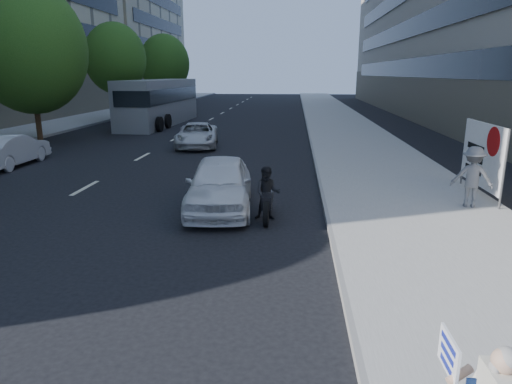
# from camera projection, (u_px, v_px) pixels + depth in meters

# --- Properties ---
(ground) EXTENTS (160.00, 160.00, 0.00)m
(ground) POSITION_uv_depth(u_px,v_px,m) (256.00, 320.00, 7.21)
(ground) COLOR black
(ground) RESTS_ON ground
(near_sidewalk) EXTENTS (5.00, 120.00, 0.15)m
(near_sidewalk) POSITION_uv_depth(u_px,v_px,m) (355.00, 140.00, 26.15)
(near_sidewalk) COLOR gray
(near_sidewalk) RESTS_ON ground
(far_sidewalk) EXTENTS (4.50, 120.00, 0.15)m
(far_sidewalk) POSITION_uv_depth(u_px,v_px,m) (11.00, 136.00, 27.83)
(far_sidewalk) COLOR gray
(far_sidewalk) RESTS_ON ground
(far_bldg_north) EXTENTS (22.00, 28.00, 28.00)m
(far_bldg_north) POSITION_uv_depth(u_px,v_px,m) (85.00, 0.00, 65.87)
(far_bldg_north) COLOR beige
(far_bldg_north) RESTS_ON ground
(tree_far_c) EXTENTS (6.00, 6.00, 8.47)m
(tree_far_c) POSITION_uv_depth(u_px,v_px,m) (30.00, 49.00, 24.40)
(tree_far_c) COLOR #382616
(tree_far_c) RESTS_ON ground
(tree_far_d) EXTENTS (4.80, 4.80, 7.65)m
(tree_far_d) POSITION_uv_depth(u_px,v_px,m) (115.00, 59.00, 36.01)
(tree_far_d) COLOR #382616
(tree_far_d) RESTS_ON ground
(tree_far_e) EXTENTS (5.40, 5.40, 7.89)m
(tree_far_e) POSITION_uv_depth(u_px,v_px,m) (164.00, 63.00, 49.53)
(tree_far_e) COLOR #382616
(tree_far_e) RESTS_ON ground
(jogger) EXTENTS (1.23, 0.92, 1.69)m
(jogger) POSITION_uv_depth(u_px,v_px,m) (472.00, 177.00, 12.59)
(jogger) COLOR slate
(jogger) RESTS_ON near_sidewalk
(protest_banner) EXTENTS (0.08, 3.06, 2.20)m
(protest_banner) POSITION_uv_depth(u_px,v_px,m) (482.00, 155.00, 13.68)
(protest_banner) COLOR #4C4C4C
(protest_banner) RESTS_ON near_sidewalk
(white_sedan_near) EXTENTS (2.15, 4.53, 1.49)m
(white_sedan_near) POSITION_uv_depth(u_px,v_px,m) (220.00, 184.00, 12.89)
(white_sedan_near) COLOR silver
(white_sedan_near) RESTS_ON ground
(white_sedan_mid) EXTENTS (1.49, 4.09, 1.34)m
(white_sedan_mid) POSITION_uv_depth(u_px,v_px,m) (10.00, 150.00, 19.01)
(white_sedan_mid) COLOR silver
(white_sedan_mid) RESTS_ON ground
(white_sedan_far) EXTENTS (2.63, 4.70, 1.24)m
(white_sedan_far) POSITION_uv_depth(u_px,v_px,m) (197.00, 135.00, 24.00)
(white_sedan_far) COLOR silver
(white_sedan_far) RESTS_ON ground
(motorcycle) EXTENTS (0.69, 2.04, 1.42)m
(motorcycle) POSITION_uv_depth(u_px,v_px,m) (268.00, 196.00, 12.05)
(motorcycle) COLOR black
(motorcycle) RESTS_ON ground
(bus) EXTENTS (3.07, 12.15, 3.30)m
(bus) POSITION_uv_depth(u_px,v_px,m) (160.00, 102.00, 34.26)
(bus) COLOR slate
(bus) RESTS_ON ground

